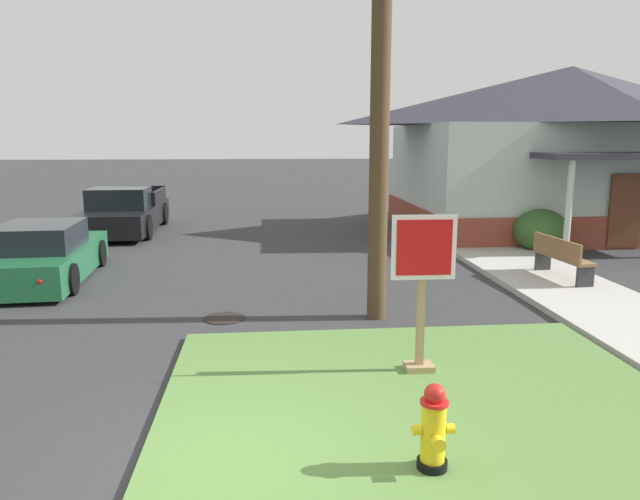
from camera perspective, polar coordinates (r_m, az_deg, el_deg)
The scene contains 12 objects.
ground_plane at distance 5.74m, azimuth -9.05°, elevation -20.79°, with size 160.00×160.00×0.00m, color #333335.
grass_corner_patch at distance 6.99m, azimuth 9.94°, elevation -14.35°, with size 5.91×5.02×0.08m, color #567F3D.
sidewalk_strip at distance 12.07m, azimuth 24.18°, elevation -4.19°, with size 2.20×16.11×0.12m, color #B2AFA8.
fire_hydrant at distance 5.52m, azimuth 10.98°, elevation -16.77°, with size 0.38×0.34×0.80m.
stop_sign at distance 7.42m, azimuth 9.87°, elevation -4.32°, with size 0.81×0.29×2.01m.
manhole_cover at distance 10.07m, azimuth -9.29°, elevation -6.56°, with size 0.70×0.70×0.02m, color black.
parked_sedan_green at distance 13.68m, azimuth -25.33°, elevation -0.53°, with size 2.08×4.32×1.25m.
pickup_truck_black at distance 19.78m, azimuth -18.46°, elevation 3.40°, with size 2.17×5.36×1.48m.
street_bench at distance 13.12m, azimuth 22.39°, elevation -0.52°, with size 0.54×1.72×0.85m.
utility_pole at distance 9.72m, azimuth 5.99°, elevation 20.05°, with size 1.74×0.31×8.77m.
corner_house at distance 20.64m, azimuth 22.89°, elevation 9.12°, with size 10.59×8.31×5.20m.
shrub_near_porch at distance 16.54m, azimuth 20.69°, elevation 1.75°, with size 1.42×1.42×1.15m, color #325726.
Camera 1 is at (0.39, -4.88, 3.00)m, focal length 32.89 mm.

